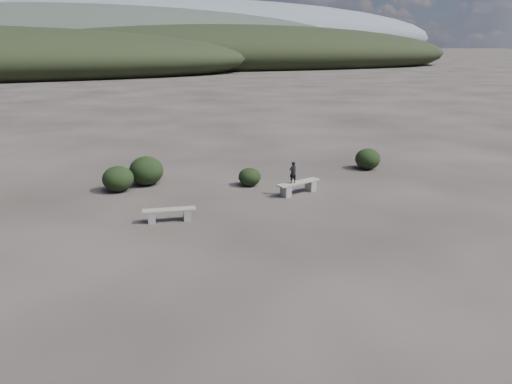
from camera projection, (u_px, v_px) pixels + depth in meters
name	position (u px, v px, depth m)	size (l,w,h in m)	color
ground	(312.00, 270.00, 12.60)	(1200.00, 1200.00, 0.00)	#2C2622
bench_left	(169.00, 214.00, 15.96)	(1.72, 0.59, 0.42)	gray
bench_right	(299.00, 187.00, 18.92)	(1.93, 0.92, 0.48)	gray
seated_person	(293.00, 172.00, 18.57)	(0.30, 0.20, 0.82)	black
shrub_a	(118.00, 179.00, 19.23)	(1.20, 1.20, 0.98)	black
shrub_b	(146.00, 171.00, 20.09)	(1.36, 1.36, 1.17)	black
shrub_c	(250.00, 177.00, 20.02)	(0.91, 0.91, 0.73)	black
shrub_e	(368.00, 159.00, 22.66)	(1.14, 1.14, 0.95)	black
mountain_ridges	(56.00, 36.00, 311.15)	(500.00, 400.00, 56.00)	black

